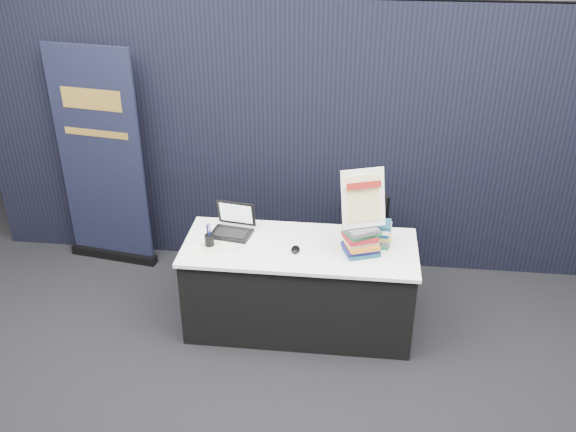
% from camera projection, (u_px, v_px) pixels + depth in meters
% --- Properties ---
extents(floor, '(8.00, 8.00, 0.00)m').
position_uv_depth(floor, '(292.00, 369.00, 4.80)').
color(floor, black).
rests_on(floor, ground).
extents(wall_back, '(8.00, 0.02, 3.50)m').
position_uv_depth(wall_back, '(329.00, 21.00, 7.47)').
color(wall_back, '#B6B3AC').
rests_on(wall_back, floor).
extents(drape_partition, '(6.00, 0.08, 2.40)m').
position_uv_depth(drape_partition, '(312.00, 141.00, 5.63)').
color(drape_partition, black).
rests_on(drape_partition, floor).
extents(display_table, '(1.80, 0.75, 0.75)m').
position_uv_depth(display_table, '(299.00, 286.00, 5.10)').
color(display_table, black).
rests_on(display_table, floor).
extents(laptop, '(0.34, 0.30, 0.24)m').
position_uv_depth(laptop, '(232.00, 226.00, 5.08)').
color(laptop, black).
rests_on(laptop, display_table).
extents(mouse, '(0.07, 0.11, 0.03)m').
position_uv_depth(mouse, '(295.00, 249.00, 4.85)').
color(mouse, black).
rests_on(mouse, display_table).
extents(brochure_left, '(0.28, 0.21, 0.00)m').
position_uv_depth(brochure_left, '(228.00, 245.00, 4.93)').
color(brochure_left, silver).
rests_on(brochure_left, display_table).
extents(brochure_mid, '(0.31, 0.27, 0.00)m').
position_uv_depth(brochure_mid, '(205.00, 249.00, 4.87)').
color(brochure_mid, white).
rests_on(brochure_mid, display_table).
extents(brochure_right, '(0.31, 0.28, 0.00)m').
position_uv_depth(brochure_right, '(219.00, 247.00, 4.91)').
color(brochure_right, silver).
rests_on(brochure_right, display_table).
extents(pen_cup, '(0.09, 0.09, 0.09)m').
position_uv_depth(pen_cup, '(209.00, 240.00, 4.91)').
color(pen_cup, black).
rests_on(pen_cup, display_table).
extents(book_stack_tall, '(0.30, 0.27, 0.23)m').
position_uv_depth(book_stack_tall, '(361.00, 240.00, 4.77)').
color(book_stack_tall, navy).
rests_on(book_stack_tall, display_table).
extents(book_stack_short, '(0.24, 0.19, 0.19)m').
position_uv_depth(book_stack_short, '(377.00, 233.00, 4.91)').
color(book_stack_short, '#1E743F').
rests_on(book_stack_short, display_table).
extents(info_sign, '(0.35, 0.23, 0.44)m').
position_uv_depth(info_sign, '(363.00, 199.00, 4.65)').
color(info_sign, black).
rests_on(info_sign, book_stack_tall).
extents(pullup_banner, '(0.87, 0.24, 2.04)m').
position_uv_depth(pullup_banner, '(103.00, 171.00, 5.77)').
color(pullup_banner, black).
rests_on(pullup_banner, floor).
extents(stacking_chair, '(0.52, 0.53, 0.88)m').
position_uv_depth(stacking_chair, '(364.00, 241.00, 5.51)').
color(stacking_chair, black).
rests_on(stacking_chair, floor).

